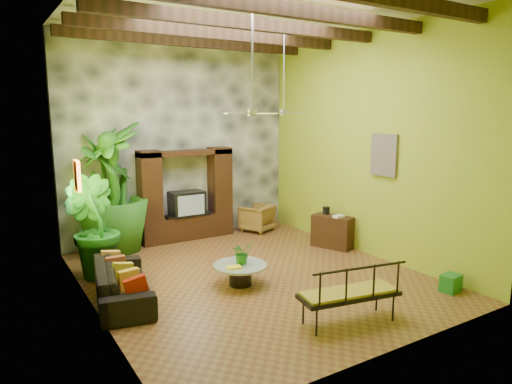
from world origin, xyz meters
TOP-DOWN VIEW (x-y plane):
  - ground at (0.00, 0.00)m, footprint 7.00×7.00m
  - ceiling at (0.00, 0.00)m, footprint 6.00×7.00m
  - back_wall at (0.00, 3.50)m, footprint 6.00×0.02m
  - left_wall at (-3.00, 0.00)m, footprint 0.02×7.00m
  - right_wall at (3.00, 0.00)m, footprint 0.02×7.00m
  - stone_accent_wall at (0.00, 3.44)m, footprint 5.98×0.10m
  - ceiling_beams at (0.00, 0.00)m, footprint 5.95×5.36m
  - entertainment_center at (0.00, 3.14)m, footprint 2.40×0.55m
  - ceiling_fan_front at (-0.20, -0.40)m, footprint 1.28×1.28m
  - ceiling_fan_back at (1.60, 1.20)m, footprint 1.28×1.28m
  - wall_art_mask at (-2.96, 1.00)m, footprint 0.06×0.32m
  - wall_art_painting at (2.96, -0.60)m, footprint 0.06×0.70m
  - sofa at (-2.50, 0.12)m, footprint 1.25×2.31m
  - wicker_armchair at (1.93, 2.86)m, footprint 1.03×1.04m
  - tall_plant_a at (-1.99, 3.15)m, footprint 1.65×1.76m
  - tall_plant_b at (-2.65, 1.57)m, footprint 1.39×1.42m
  - tall_plant_c at (-1.85, 3.07)m, footprint 1.96×1.96m
  - coffee_table at (-0.43, -0.33)m, footprint 1.00×1.00m
  - centerpiece_plant at (-0.37, -0.29)m, footprint 0.43×0.39m
  - yellow_tray at (-0.63, -0.44)m, footprint 0.31×0.26m
  - iron_bench at (0.22, -2.63)m, footprint 1.65×0.85m
  - side_console at (2.65, 0.61)m, footprint 0.75×1.05m
  - green_bin at (2.65, -2.61)m, footprint 0.39×0.31m

SIDE VIEW (x-z plane):
  - ground at x=0.00m, z-range 0.00..0.00m
  - green_bin at x=2.65m, z-range 0.00..0.31m
  - coffee_table at x=-0.43m, z-range 0.06..0.46m
  - sofa at x=-2.50m, z-range 0.00..0.64m
  - wicker_armchair at x=1.93m, z-range 0.00..0.72m
  - side_console at x=2.65m, z-range 0.00..0.77m
  - yellow_tray at x=-0.63m, z-range 0.40..0.43m
  - iron_bench at x=0.22m, z-range 0.25..0.82m
  - centerpiece_plant at x=-0.37m, z-range 0.40..0.82m
  - entertainment_center at x=0.00m, z-range -0.18..2.12m
  - tall_plant_b at x=-2.65m, z-range 0.00..2.01m
  - tall_plant_a at x=-1.99m, z-range 0.00..2.76m
  - tall_plant_c at x=-1.85m, z-range 0.00..2.98m
  - wall_art_mask at x=-2.96m, z-range 1.83..2.38m
  - wall_art_painting at x=2.96m, z-range 1.85..2.75m
  - back_wall at x=0.00m, z-range 0.00..5.00m
  - left_wall at x=-3.00m, z-range 0.00..5.00m
  - right_wall at x=3.00m, z-range 0.00..5.00m
  - stone_accent_wall at x=0.00m, z-range 0.01..4.99m
  - ceiling_fan_front at x=-0.20m, z-range 2.47..4.33m
  - ceiling_fan_back at x=1.60m, z-range 2.47..4.33m
  - ceiling_beams at x=0.00m, z-range 4.67..4.89m
  - ceiling at x=0.00m, z-range 4.99..5.01m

